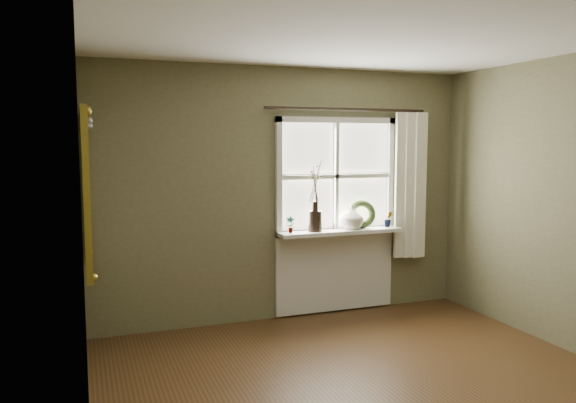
{
  "coord_description": "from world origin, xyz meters",
  "views": [
    {
      "loc": [
        -2.0,
        -3.17,
        1.84
      ],
      "look_at": [
        -0.25,
        1.55,
        1.31
      ],
      "focal_mm": 35.0,
      "sensor_mm": 36.0,
      "label": 1
    }
  ],
  "objects_px": {
    "cream_vase": "(352,217)",
    "gilt_mirror": "(85,190)",
    "dark_jug": "(315,221)",
    "wreath": "(361,217)"
  },
  "relations": [
    {
      "from": "cream_vase",
      "to": "gilt_mirror",
      "type": "xyz_separation_m",
      "value": [
        -2.65,
        -0.46,
        0.41
      ]
    },
    {
      "from": "dark_jug",
      "to": "cream_vase",
      "type": "height_order",
      "value": "cream_vase"
    },
    {
      "from": "cream_vase",
      "to": "wreath",
      "type": "bearing_deg",
      "value": 16.49
    },
    {
      "from": "dark_jug",
      "to": "cream_vase",
      "type": "relative_size",
      "value": 0.82
    },
    {
      "from": "dark_jug",
      "to": "gilt_mirror",
      "type": "height_order",
      "value": "gilt_mirror"
    },
    {
      "from": "cream_vase",
      "to": "wreath",
      "type": "xyz_separation_m",
      "value": [
        0.14,
        0.04,
        -0.01
      ]
    },
    {
      "from": "cream_vase",
      "to": "gilt_mirror",
      "type": "relative_size",
      "value": 0.2
    },
    {
      "from": "wreath",
      "to": "dark_jug",
      "type": "bearing_deg",
      "value": -158.9
    },
    {
      "from": "dark_jug",
      "to": "wreath",
      "type": "xyz_separation_m",
      "value": [
        0.56,
        0.04,
        0.01
      ]
    },
    {
      "from": "dark_jug",
      "to": "gilt_mirror",
      "type": "xyz_separation_m",
      "value": [
        -2.23,
        -0.46,
        0.43
      ]
    }
  ]
}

